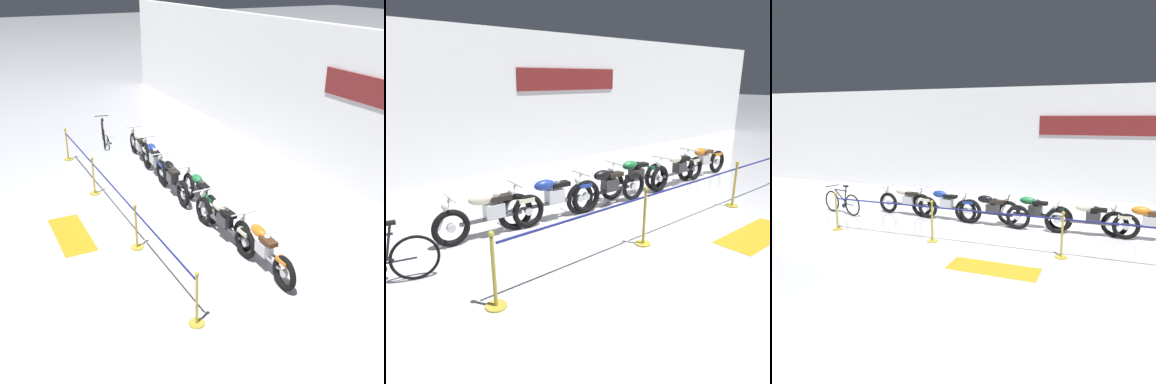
% 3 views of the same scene
% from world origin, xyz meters
% --- Properties ---
extents(ground_plane, '(120.00, 120.00, 0.00)m').
position_xyz_m(ground_plane, '(0.00, 0.00, 0.00)').
color(ground_plane, silver).
extents(back_wall, '(28.00, 0.29, 4.20)m').
position_xyz_m(back_wall, '(0.01, 5.12, 2.10)').
color(back_wall, white).
rests_on(back_wall, ground).
extents(motorcycle_cream_0, '(2.16, 0.62, 0.91)m').
position_xyz_m(motorcycle_cream_0, '(-3.39, 0.68, 0.45)').
color(motorcycle_cream_0, black).
rests_on(motorcycle_cream_0, ground).
extents(motorcycle_blue_1, '(2.39, 0.62, 0.94)m').
position_xyz_m(motorcycle_blue_1, '(-2.06, 0.60, 0.46)').
color(motorcycle_blue_1, black).
rests_on(motorcycle_blue_1, ground).
extents(motorcycle_black_2, '(2.28, 0.62, 0.92)m').
position_xyz_m(motorcycle_black_2, '(-0.59, 0.48, 0.46)').
color(motorcycle_black_2, black).
rests_on(motorcycle_black_2, ground).
extents(motorcycle_green_3, '(2.16, 0.62, 0.93)m').
position_xyz_m(motorcycle_green_3, '(0.58, 0.71, 0.46)').
color(motorcycle_green_3, black).
rests_on(motorcycle_green_3, ground).
extents(motorcycle_cream_4, '(2.38, 0.62, 0.92)m').
position_xyz_m(motorcycle_cream_4, '(2.11, 0.49, 0.45)').
color(motorcycle_cream_4, black).
rests_on(motorcycle_cream_4, ground).
extents(motorcycle_orange_5, '(2.22, 0.62, 0.92)m').
position_xyz_m(motorcycle_orange_5, '(3.46, 0.59, 0.45)').
color(motorcycle_orange_5, black).
rests_on(motorcycle_orange_5, ground).
extents(bicycle, '(1.67, 0.58, 0.95)m').
position_xyz_m(bicycle, '(-5.45, 0.12, 0.37)').
color(bicycle, black).
rests_on(bicycle, ground).
extents(stanchion_far_left, '(8.91, 0.28, 1.05)m').
position_xyz_m(stanchion_far_left, '(-1.38, -1.37, 0.72)').
color(stanchion_far_left, gold).
rests_on(stanchion_far_left, ground).
extents(stanchion_mid_left, '(0.28, 0.28, 1.05)m').
position_xyz_m(stanchion_mid_left, '(-1.55, -1.37, 0.36)').
color(stanchion_mid_left, gold).
rests_on(stanchion_mid_left, ground).
extents(stanchion_mid_right, '(0.28, 0.28, 1.05)m').
position_xyz_m(stanchion_mid_right, '(1.59, -1.37, 0.36)').
color(stanchion_mid_right, gold).
rests_on(stanchion_mid_right, ground).
extents(stanchion_far_right, '(0.28, 0.28, 1.05)m').
position_xyz_m(stanchion_far_right, '(4.38, -1.37, 0.36)').
color(stanchion_far_right, gold).
rests_on(stanchion_far_right, ground).
extents(floor_banner, '(1.90, 0.74, 0.01)m').
position_xyz_m(floor_banner, '(0.36, -2.49, 0.00)').
color(floor_banner, '#B78E19').
rests_on(floor_banner, ground).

